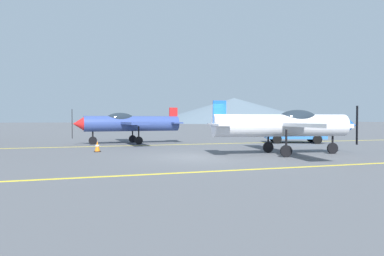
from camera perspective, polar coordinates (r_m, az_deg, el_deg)
The scene contains 8 objects.
ground_plane at distance 15.76m, azimuth 1.34°, elevation -4.93°, with size 400.00×400.00×0.00m, color #54565B.
apron_line_near at distance 11.80m, azimuth 8.02°, elevation -7.07°, with size 80.00×0.16×0.01m, color yellow.
apron_line_far at distance 23.22m, azimuth -4.77°, elevation -2.87°, with size 80.00×0.16×0.01m, color yellow.
airplane_near at distance 17.38m, azimuth 15.68°, elevation 0.56°, with size 7.77×8.90×2.66m.
airplane_mid at distance 24.81m, azimuth -10.69°, elevation 0.84°, with size 7.73×8.89×2.66m.
car_sedan at distance 26.36m, azimuth 17.09°, elevation -0.59°, with size 4.66×3.35×1.62m.
traffic_cone_front at distance 18.90m, azimuth -15.74°, elevation -3.05°, with size 0.36×0.36×0.59m.
hill_centerleft at distance 173.45m, azimuth 7.15°, elevation 2.96°, with size 88.47×88.47×12.81m, color slate.
Camera 1 is at (-4.98, -14.85, 1.75)m, focal length 31.47 mm.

